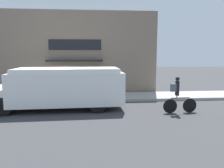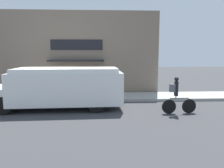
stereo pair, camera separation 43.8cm
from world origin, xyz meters
name	(u,v)px [view 2 (the right image)]	position (x,y,z in m)	size (l,w,h in m)	color
ground_plane	(52,103)	(0.00, 0.00, 0.00)	(70.00, 70.00, 0.00)	#38383A
sidewalk	(56,97)	(0.00, 1.20, 0.08)	(28.00, 2.41, 0.16)	#999993
storefront	(59,53)	(0.04, 2.63, 2.83)	(13.65, 1.07, 5.67)	#756656
school_bus	(60,87)	(0.74, -1.28, 1.11)	(7.01, 2.83, 2.08)	white
cyclist	(177,96)	(6.39, -2.59, 0.82)	(1.66, 0.21, 1.74)	black
trash_bin	(74,88)	(1.05, 1.74, 0.61)	(0.50, 0.50, 0.90)	#38383D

